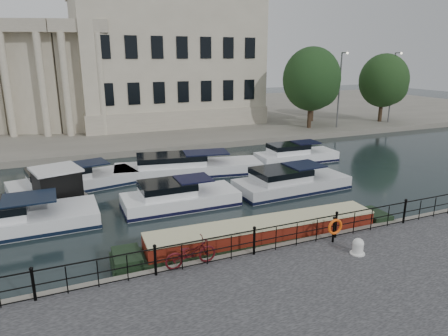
{
  "coord_description": "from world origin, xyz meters",
  "views": [
    {
      "loc": [
        -6.78,
        -15.11,
        8.25
      ],
      "look_at": [
        0.5,
        2.0,
        3.0
      ],
      "focal_mm": 32.0,
      "sensor_mm": 36.0,
      "label": 1
    }
  ],
  "objects_px": {
    "life_ring_post": "(335,227)",
    "harbour_hut": "(58,188)",
    "narrowboat": "(264,238)",
    "bicycle": "(191,253)",
    "mooring_bollard": "(358,247)"
  },
  "relations": [
    {
      "from": "life_ring_post",
      "to": "narrowboat",
      "type": "xyz_separation_m",
      "value": [
        -2.34,
        1.85,
        -0.91
      ]
    },
    {
      "from": "narrowboat",
      "to": "harbour_hut",
      "type": "xyz_separation_m",
      "value": [
        -8.35,
        9.4,
        0.59
      ]
    },
    {
      "from": "life_ring_post",
      "to": "harbour_hut",
      "type": "height_order",
      "value": "harbour_hut"
    },
    {
      "from": "mooring_bollard",
      "to": "harbour_hut",
      "type": "distance_m",
      "value": 16.56
    },
    {
      "from": "mooring_bollard",
      "to": "life_ring_post",
      "type": "xyz_separation_m",
      "value": [
        -0.25,
        1.18,
        0.41
      ]
    },
    {
      "from": "life_ring_post",
      "to": "harbour_hut",
      "type": "bearing_deg",
      "value": 133.54
    },
    {
      "from": "mooring_bollard",
      "to": "life_ring_post",
      "type": "distance_m",
      "value": 1.27
    },
    {
      "from": "bicycle",
      "to": "harbour_hut",
      "type": "bearing_deg",
      "value": 20.06
    },
    {
      "from": "mooring_bollard",
      "to": "narrowboat",
      "type": "bearing_deg",
      "value": 130.59
    },
    {
      "from": "bicycle",
      "to": "harbour_hut",
      "type": "relative_size",
      "value": 0.51
    },
    {
      "from": "life_ring_post",
      "to": "narrowboat",
      "type": "relative_size",
      "value": 0.09
    },
    {
      "from": "bicycle",
      "to": "narrowboat",
      "type": "relative_size",
      "value": 0.15
    },
    {
      "from": "bicycle",
      "to": "life_ring_post",
      "type": "height_order",
      "value": "life_ring_post"
    },
    {
      "from": "mooring_bollard",
      "to": "life_ring_post",
      "type": "relative_size",
      "value": 0.58
    },
    {
      "from": "harbour_hut",
      "to": "mooring_bollard",
      "type": "bearing_deg",
      "value": -63.02
    }
  ]
}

